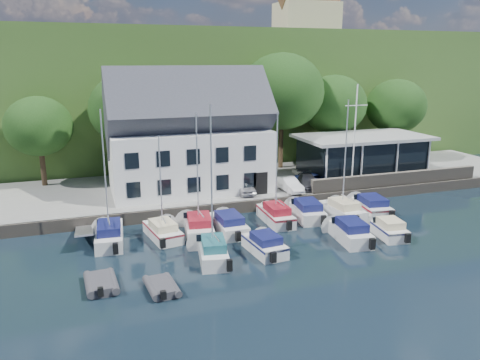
{
  "coord_description": "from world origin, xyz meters",
  "views": [
    {
      "loc": [
        -15.98,
        -24.7,
        12.64
      ],
      "look_at": [
        -4.6,
        9.0,
        3.43
      ],
      "focal_mm": 35.0,
      "sensor_mm": 36.0,
      "label": 1
    }
  ],
  "objects_px": {
    "boat_r2_1": "(212,191)",
    "dinghy_1": "(162,286)",
    "car_blue": "(314,180)",
    "flagpole": "(354,136)",
    "car_white": "(289,184)",
    "boat_r2_2": "(265,243)",
    "boat_r2_3": "(349,230)",
    "dinghy_0": "(101,282)",
    "boat_r1_4": "(277,165)",
    "boat_r1_5": "(306,209)",
    "boat_r2_4": "(388,227)",
    "car_dgrey": "(307,181)",
    "boat_r1_6": "(345,161)",
    "boat_r1_7": "(371,204)",
    "boat_r1_3": "(228,222)",
    "harbor_building": "(189,142)",
    "car_silver": "(244,186)",
    "club_pavilion": "(362,155)",
    "boat_r1_0": "(105,178)",
    "boat_r1_1": "(161,183)"
  },
  "relations": [
    {
      "from": "car_silver",
      "to": "boat_r1_0",
      "type": "distance_m",
      "value": 13.7
    },
    {
      "from": "boat_r1_1",
      "to": "boat_r1_4",
      "type": "distance_m",
      "value": 9.14
    },
    {
      "from": "car_dgrey",
      "to": "boat_r2_3",
      "type": "bearing_deg",
      "value": -83.93
    },
    {
      "from": "dinghy_0",
      "to": "boat_r1_4",
      "type": "bearing_deg",
      "value": 23.9
    },
    {
      "from": "car_silver",
      "to": "car_white",
      "type": "height_order",
      "value": "car_silver"
    },
    {
      "from": "car_dgrey",
      "to": "dinghy_0",
      "type": "distance_m",
      "value": 22.98
    },
    {
      "from": "car_silver",
      "to": "car_dgrey",
      "type": "height_order",
      "value": "car_silver"
    },
    {
      "from": "car_silver",
      "to": "boat_r1_6",
      "type": "relative_size",
      "value": 0.38
    },
    {
      "from": "club_pavilion",
      "to": "car_dgrey",
      "type": "bearing_deg",
      "value": -160.35
    },
    {
      "from": "boat_r1_4",
      "to": "boat_r2_4",
      "type": "height_order",
      "value": "boat_r1_4"
    },
    {
      "from": "club_pavilion",
      "to": "car_blue",
      "type": "bearing_deg",
      "value": -158.86
    },
    {
      "from": "boat_r1_4",
      "to": "dinghy_0",
      "type": "height_order",
      "value": "boat_r1_4"
    },
    {
      "from": "club_pavilion",
      "to": "boat_r1_1",
      "type": "bearing_deg",
      "value": -158.62
    },
    {
      "from": "club_pavilion",
      "to": "boat_r2_2",
      "type": "height_order",
      "value": "club_pavilion"
    },
    {
      "from": "car_white",
      "to": "boat_r1_3",
      "type": "relative_size",
      "value": 0.56
    },
    {
      "from": "car_silver",
      "to": "boat_r2_4",
      "type": "relative_size",
      "value": 0.75
    },
    {
      "from": "boat_r1_7",
      "to": "dinghy_1",
      "type": "xyz_separation_m",
      "value": [
        -19.04,
        -8.11,
        -0.43
      ]
    },
    {
      "from": "boat_r1_5",
      "to": "boat_r2_4",
      "type": "xyz_separation_m",
      "value": [
        3.87,
        -5.59,
        -0.09
      ]
    },
    {
      "from": "car_white",
      "to": "boat_r2_2",
      "type": "bearing_deg",
      "value": -125.0
    },
    {
      "from": "car_blue",
      "to": "dinghy_1",
      "type": "bearing_deg",
      "value": -149.88
    },
    {
      "from": "car_blue",
      "to": "flagpole",
      "type": "relative_size",
      "value": 0.38
    },
    {
      "from": "boat_r1_6",
      "to": "boat_r2_2",
      "type": "distance_m",
      "value": 10.67
    },
    {
      "from": "harbor_building",
      "to": "car_dgrey",
      "type": "xyz_separation_m",
      "value": [
        10.54,
        -3.16,
        -3.75
      ]
    },
    {
      "from": "boat_r1_1",
      "to": "car_silver",
      "type": "bearing_deg",
      "value": 26.14
    },
    {
      "from": "boat_r1_0",
      "to": "boat_r2_2",
      "type": "bearing_deg",
      "value": -22.84
    },
    {
      "from": "car_white",
      "to": "dinghy_0",
      "type": "height_order",
      "value": "car_white"
    },
    {
      "from": "flagpole",
      "to": "car_white",
      "type": "bearing_deg",
      "value": 176.98
    },
    {
      "from": "club_pavilion",
      "to": "car_blue",
      "type": "relative_size",
      "value": 3.64
    },
    {
      "from": "boat_r1_3",
      "to": "boat_r1_7",
      "type": "xyz_separation_m",
      "value": [
        12.71,
        0.35,
        0.02
      ]
    },
    {
      "from": "car_silver",
      "to": "boat_r1_0",
      "type": "bearing_deg",
      "value": -153.03
    },
    {
      "from": "flagpole",
      "to": "boat_r2_4",
      "type": "relative_size",
      "value": 1.94
    },
    {
      "from": "boat_r1_3",
      "to": "boat_r2_4",
      "type": "xyz_separation_m",
      "value": [
        10.84,
        -4.74,
        -0.05
      ]
    },
    {
      "from": "harbor_building",
      "to": "car_white",
      "type": "bearing_deg",
      "value": -24.47
    },
    {
      "from": "flagpole",
      "to": "boat_r2_3",
      "type": "height_order",
      "value": "flagpole"
    },
    {
      "from": "boat_r2_2",
      "to": "club_pavilion",
      "type": "bearing_deg",
      "value": 34.21
    },
    {
      "from": "boat_r1_5",
      "to": "boat_r2_1",
      "type": "bearing_deg",
      "value": -143.01
    },
    {
      "from": "boat_r1_4",
      "to": "dinghy_0",
      "type": "relative_size",
      "value": 3.08
    },
    {
      "from": "flagpole",
      "to": "car_silver",
      "type": "bearing_deg",
      "value": 174.54
    },
    {
      "from": "harbor_building",
      "to": "boat_r1_1",
      "type": "relative_size",
      "value": 1.74
    },
    {
      "from": "boat_r1_4",
      "to": "car_white",
      "type": "bearing_deg",
      "value": 56.8
    },
    {
      "from": "flagpole",
      "to": "boat_r1_1",
      "type": "relative_size",
      "value": 1.14
    },
    {
      "from": "boat_r2_3",
      "to": "car_dgrey",
      "type": "bearing_deg",
      "value": 86.38
    },
    {
      "from": "boat_r1_3",
      "to": "boat_r1_7",
      "type": "height_order",
      "value": "boat_r1_7"
    },
    {
      "from": "boat_r1_3",
      "to": "boat_r1_7",
      "type": "distance_m",
      "value": 12.72
    },
    {
      "from": "boat_r2_4",
      "to": "boat_r1_5",
      "type": "bearing_deg",
      "value": 132.7
    },
    {
      "from": "car_blue",
      "to": "boat_r1_7",
      "type": "relative_size",
      "value": 0.56
    },
    {
      "from": "car_blue",
      "to": "dinghy_1",
      "type": "xyz_separation_m",
      "value": [
        -16.7,
        -14.01,
        -1.29
      ]
    },
    {
      "from": "boat_r2_1",
      "to": "dinghy_1",
      "type": "bearing_deg",
      "value": -130.66
    },
    {
      "from": "car_dgrey",
      "to": "dinghy_1",
      "type": "height_order",
      "value": "car_dgrey"
    },
    {
      "from": "flagpole",
      "to": "boat_r1_4",
      "type": "relative_size",
      "value": 1.01
    }
  ]
}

